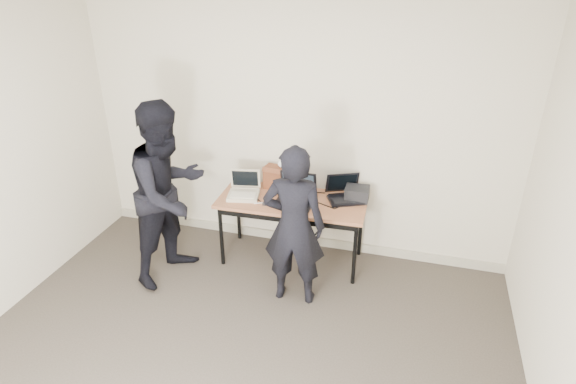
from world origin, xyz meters
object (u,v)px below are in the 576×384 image
at_px(desk, 292,205).
at_px(laptop_center, 296,195).
at_px(person_typist, 294,227).
at_px(laptop_right, 344,193).
at_px(equipment_box, 357,194).
at_px(person_observer, 169,193).
at_px(leather_satchel, 281,178).
at_px(laptop_beige, 244,191).

relative_size(desk, laptop_center, 4.07).
height_order(desk, person_typist, person_typist).
distance_m(laptop_center, laptop_right, 0.50).
bearing_deg(laptop_center, person_typist, -76.27).
relative_size(laptop_center, equipment_box, 1.57).
bearing_deg(laptop_right, laptop_center, 177.76).
distance_m(laptop_center, equipment_box, 0.62).
bearing_deg(laptop_center, equipment_box, 19.14).
xyz_separation_m(person_typist, person_observer, (-1.26, 0.07, 0.13)).
height_order(laptop_center, laptop_right, laptop_center).
relative_size(leather_satchel, equipment_box, 1.59).
height_order(leather_satchel, person_observer, person_observer).
bearing_deg(equipment_box, person_observer, -157.43).
height_order(laptop_beige, person_typist, person_typist).
xyz_separation_m(laptop_beige, laptop_center, (0.55, 0.02, 0.01)).
xyz_separation_m(desk, person_typist, (0.18, -0.59, 0.12)).
distance_m(desk, leather_satchel, 0.35).
height_order(laptop_center, person_observer, person_observer).
bearing_deg(person_observer, laptop_beige, -31.97).
relative_size(laptop_beige, equipment_box, 1.53).
xyz_separation_m(laptop_center, person_typist, (0.14, -0.58, -0.01)).
height_order(desk, person_observer, person_observer).
bearing_deg(laptop_beige, equipment_box, 0.06).
bearing_deg(laptop_center, person_observer, -155.37).
bearing_deg(person_observer, laptop_center, -47.86).
height_order(equipment_box, person_typist, person_typist).
distance_m(desk, laptop_beige, 0.52).
bearing_deg(person_typist, leather_satchel, -70.60).
relative_size(laptop_center, person_typist, 0.24).
xyz_separation_m(laptop_right, person_typist, (-0.32, -0.78, -0.00)).
xyz_separation_m(desk, laptop_right, (0.50, 0.18, 0.12)).
bearing_deg(desk, person_typist, -74.70).
height_order(desk, laptop_beige, laptop_beige).
distance_m(desk, equipment_box, 0.67).
distance_m(laptop_right, equipment_box, 0.13).
bearing_deg(leather_satchel, person_typist, -59.85).
distance_m(equipment_box, person_typist, 0.90).
bearing_deg(person_observer, desk, -46.62).
distance_m(laptop_right, leather_satchel, 0.69).
distance_m(desk, person_typist, 0.63).
relative_size(desk, equipment_box, 6.39).
bearing_deg(leather_satchel, equipment_box, 3.84).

